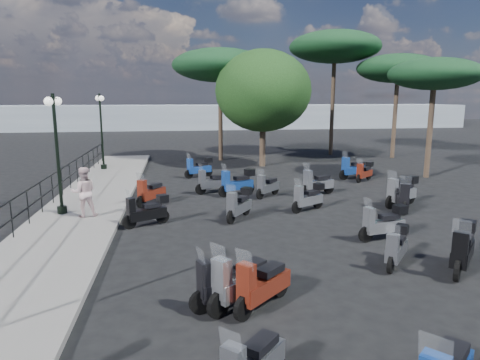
{
  "coord_description": "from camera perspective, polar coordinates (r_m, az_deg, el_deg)",
  "views": [
    {
      "loc": [
        -2.99,
        -11.89,
        4.17
      ],
      "look_at": [
        -0.84,
        3.05,
        1.2
      ],
      "focal_mm": 32.0,
      "sensor_mm": 36.0,
      "label": 1
    }
  ],
  "objects": [
    {
      "name": "ground",
      "position": [
        12.95,
        5.65,
        -7.71
      ],
      "size": [
        120.0,
        120.0,
        0.0
      ],
      "primitive_type": "plane",
      "color": "black",
      "rests_on": "ground"
    },
    {
      "name": "sidewalk",
      "position": [
        15.83,
        -20.78,
        -4.6
      ],
      "size": [
        3.0,
        30.0,
        0.15
      ],
      "primitive_type": "cube",
      "color": "slate",
      "rests_on": "ground"
    },
    {
      "name": "railing",
      "position": [
        15.8,
        -25.74,
        -1.95
      ],
      "size": [
        0.04,
        26.04,
        1.1
      ],
      "color": "black",
      "rests_on": "sidewalk"
    },
    {
      "name": "lamp_post_1",
      "position": [
        15.8,
        -23.23,
        4.14
      ],
      "size": [
        0.33,
        1.21,
        4.11
      ],
      "rotation": [
        0.0,
        0.0,
        -0.04
      ],
      "color": "black",
      "rests_on": "sidewalk"
    },
    {
      "name": "lamp_post_2",
      "position": [
        24.97,
        -18.01,
        6.81
      ],
      "size": [
        0.62,
        1.17,
        4.16
      ],
      "rotation": [
        0.0,
        0.0,
        0.36
      ],
      "color": "black",
      "rests_on": "sidewalk"
    },
    {
      "name": "pedestrian_far",
      "position": [
        15.3,
        -20.11,
        -1.51
      ],
      "size": [
        0.95,
        0.82,
        1.7
      ],
      "primitive_type": "imported",
      "rotation": [
        0.0,
        0.0,
        3.37
      ],
      "color": "beige",
      "rests_on": "sidewalk"
    },
    {
      "name": "scooter_2",
      "position": [
        8.77,
        0.08,
        -13.51
      ],
      "size": [
        1.52,
        1.26,
        1.48
      ],
      "rotation": [
        0.0,
        0.0,
        2.25
      ],
      "color": "black",
      "rests_on": "ground"
    },
    {
      "name": "scooter_3",
      "position": [
        14.24,
        -12.35,
        -4.14
      ],
      "size": [
        1.49,
        0.91,
        1.28
      ],
      "rotation": [
        0.0,
        0.0,
        2.04
      ],
      "color": "black",
      "rests_on": "ground"
    },
    {
      "name": "scooter_4",
      "position": [
        16.98,
        -11.84,
        -1.7
      ],
      "size": [
        1.09,
        1.45,
        1.35
      ],
      "rotation": [
        0.0,
        0.0,
        2.52
      ],
      "color": "black",
      "rests_on": "ground"
    },
    {
      "name": "scooter_5",
      "position": [
        22.35,
        -5.49,
        1.61
      ],
      "size": [
        1.5,
        0.95,
        1.31
      ],
      "rotation": [
        0.0,
        0.0,
        2.06
      ],
      "color": "black",
      "rests_on": "ground"
    },
    {
      "name": "scooter_7",
      "position": [
        8.71,
        2.93,
        -13.89
      ],
      "size": [
        1.36,
        1.29,
        1.41
      ],
      "rotation": [
        0.0,
        0.0,
        2.33
      ],
      "color": "black",
      "rests_on": "ground"
    },
    {
      "name": "scooter_8",
      "position": [
        8.76,
        -1.72,
        -13.87
      ],
      "size": [
        1.64,
        0.79,
        1.35
      ],
      "rotation": [
        0.0,
        0.0,
        1.91
      ],
      "color": "black",
      "rests_on": "ground"
    },
    {
      "name": "scooter_9",
      "position": [
        14.66,
        -0.12,
        -3.36
      ],
      "size": [
        1.08,
        1.46,
        1.33
      ],
      "rotation": [
        0.0,
        0.0,
        2.55
      ],
      "color": "black",
      "rests_on": "ground"
    },
    {
      "name": "scooter_10",
      "position": [
        18.17,
        -0.37,
        -0.41
      ],
      "size": [
        1.66,
        0.97,
        1.41
      ],
      "rotation": [
        0.0,
        0.0,
        2.01
      ],
      "color": "black",
      "rests_on": "ground"
    },
    {
      "name": "scooter_11",
      "position": [
        18.62,
        -3.7,
        -0.37
      ],
      "size": [
        1.61,
        0.81,
        1.34
      ],
      "rotation": [
        0.0,
        0.0,
        1.94
      ],
      "color": "black",
      "rests_on": "ground"
    },
    {
      "name": "scooter_14",
      "position": [
        11.44,
        20.14,
        -8.51
      ],
      "size": [
        1.1,
        1.26,
        1.22
      ],
      "rotation": [
        0.0,
        0.0,
        2.44
      ],
      "color": "black",
      "rests_on": "ground"
    },
    {
      "name": "scooter_15",
      "position": [
        13.29,
        18.58,
        -5.52
      ],
      "size": [
        1.63,
        0.66,
        1.31
      ],
      "rotation": [
        0.0,
        0.0,
        1.81
      ],
      "color": "black",
      "rests_on": "ground"
    },
    {
      "name": "scooter_16",
      "position": [
        15.95,
        9.09,
        -2.39
      ],
      "size": [
        1.44,
        0.98,
        1.27
      ],
      "rotation": [
        0.0,
        0.0,
        2.11
      ],
      "color": "black",
      "rests_on": "ground"
    },
    {
      "name": "scooter_17",
      "position": [
        17.95,
        3.67,
        -0.89
      ],
      "size": [
        1.2,
        1.18,
        1.26
      ],
      "rotation": [
        0.0,
        0.0,
        2.35
      ],
      "color": "black",
      "rests_on": "ground"
    },
    {
      "name": "scooter_20",
      "position": [
        11.68,
        27.55,
        -8.21
      ],
      "size": [
        1.37,
        1.48,
        1.47
      ],
      "rotation": [
        0.0,
        0.0,
        2.4
      ],
      "color": "black",
      "rests_on": "ground"
    },
    {
      "name": "scooter_21",
      "position": [
        16.88,
        20.74,
        -2.03
      ],
      "size": [
        0.88,
        1.71,
        1.43
      ],
      "rotation": [
        0.0,
        0.0,
        2.78
      ],
      "color": "black",
      "rests_on": "ground"
    },
    {
      "name": "scooter_22",
      "position": [
        18.45,
        10.22,
        -0.51
      ],
      "size": [
        1.72,
        0.93,
        1.45
      ],
      "rotation": [
        0.0,
        0.0,
        1.98
      ],
      "color": "black",
      "rests_on": "ground"
    },
    {
      "name": "scooter_23",
      "position": [
        22.54,
        14.88,
        1.41
      ],
      "size": [
        1.78,
        0.83,
        1.46
      ],
      "rotation": [
        0.0,
        0.0,
        1.89
      ],
      "color": "black",
      "rests_on": "ground"
    },
    {
      "name": "scooter_25",
      "position": [
        17.5,
        20.72,
        -1.53
      ],
      "size": [
        1.68,
        1.07,
        1.46
      ],
      "rotation": [
        0.0,
        0.0,
        2.07
      ],
      "color": "black",
      "rests_on": "ground"
    },
    {
      "name": "scooter_26",
      "position": [
        22.11,
        16.25,
        1.0
      ],
      "size": [
        1.24,
        1.08,
        1.2
      ],
      "rotation": [
        0.0,
        0.0,
        2.27
      ],
      "color": "black",
      "rests_on": "ground"
    },
    {
      "name": "broadleaf_tree",
      "position": [
        25.65,
        3.09,
        11.76
      ],
      "size": [
        5.64,
        5.64,
        6.86
      ],
      "color": "#38281E",
      "rests_on": "ground"
    },
    {
      "name": "pine_0",
      "position": [
        31.64,
        12.53,
        16.89
      ],
      "size": [
        6.33,
        6.33,
        8.62
      ],
      "color": "#38281E",
      "rests_on": "ground"
    },
    {
      "name": "pine_1",
      "position": [
        31.01,
        20.34,
        13.73
      ],
      "size": [
        5.42,
        5.42,
        6.91
      ],
      "color": "#38281E",
      "rests_on": "ground"
    },
    {
      "name": "pine_2",
      "position": [
        28.1,
        -2.69,
        15.0
      ],
      "size": [
        6.09,
        6.09,
        7.15
      ],
      "color": "#38281E",
      "rests_on": "ground"
    },
    {
      "name": "pine_3",
      "position": [
        24.02,
        24.52,
        12.67
      ],
      "size": [
        4.57,
        4.57,
        6.05
      ],
      "color": "#38281E",
      "rests_on": "ground"
    },
    {
      "name": "distant_hills",
      "position": [
        57.03,
        -5.25,
        8.41
      ],
      "size": [
        70.0,
        8.0,
        3.0
      ],
      "primitive_type": "cube",
      "color": "gray",
      "rests_on": "ground"
    }
  ]
}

